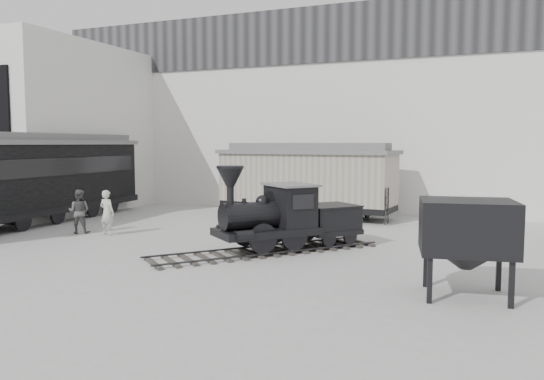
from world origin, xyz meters
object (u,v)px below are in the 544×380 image
at_px(locomotive, 283,220).
at_px(visitor_a, 107,213).
at_px(boxcar, 306,178).
at_px(visitor_b, 79,211).
at_px(passenger_coach, 28,178).
at_px(coal_hopper, 467,234).

height_order(locomotive, visitor_a, locomotive).
height_order(boxcar, visitor_b, boxcar).
bearing_deg(boxcar, visitor_a, -118.93).
height_order(locomotive, visitor_b, locomotive).
xyz_separation_m(boxcar, passenger_coach, (-10.93, -7.26, 0.18)).
bearing_deg(coal_hopper, boxcar, 114.53).
bearing_deg(boxcar, passenger_coach, -140.19).
xyz_separation_m(locomotive, visitor_b, (-9.09, 0.28, -0.16)).
relative_size(locomotive, visitor_a, 4.01).
bearing_deg(boxcar, coal_hopper, -50.20).
bearing_deg(locomotive, visitor_a, -141.58).
relative_size(locomotive, visitor_b, 4.05).
relative_size(boxcar, visitor_a, 5.10).
relative_size(visitor_a, coal_hopper, 0.76).
bearing_deg(passenger_coach, visitor_b, -18.09).
distance_m(boxcar, visitor_a, 10.08).
xyz_separation_m(visitor_a, visitor_b, (-1.35, -0.08, -0.01)).
distance_m(boxcar, passenger_coach, 13.12).
height_order(passenger_coach, coal_hopper, passenger_coach).
relative_size(locomotive, boxcar, 0.79).
height_order(locomotive, boxcar, boxcar).
bearing_deg(coal_hopper, passenger_coach, 156.71).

